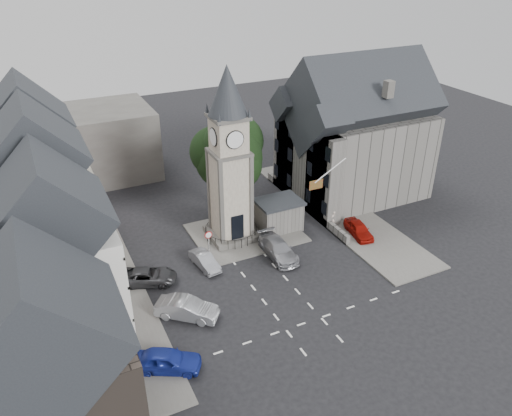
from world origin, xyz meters
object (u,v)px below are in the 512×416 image
stone_shelter (279,215)px  car_west_blue (167,360)px  car_east_red (359,229)px  pedestrian (333,219)px  clock_tower (229,158)px

stone_shelter → car_west_blue: stone_shelter is taller
stone_shelter → car_east_red: 7.77m
car_east_red → pedestrian: bearing=128.3°
car_west_blue → car_east_red: (21.43, 8.40, -0.09)m
pedestrian → stone_shelter: bearing=-51.2°
clock_tower → stone_shelter: size_ratio=3.78×
clock_tower → car_east_red: bearing=-24.3°
stone_shelter → pedestrian: size_ratio=2.40×
stone_shelter → pedestrian: stone_shelter is taller
stone_shelter → car_east_red: stone_shelter is taller
clock_tower → stone_shelter: clock_tower is taller
car_east_red → clock_tower: bearing=164.6°
stone_shelter → pedestrian: (4.91, -2.08, -0.65)m
car_east_red → pedestrian: size_ratio=2.23×
car_west_blue → pedestrian: size_ratio=2.51×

